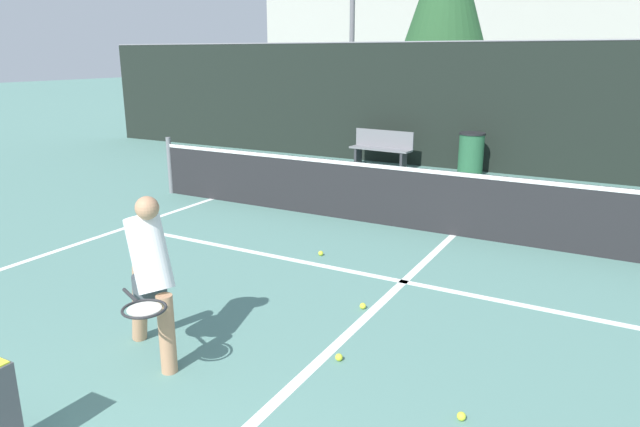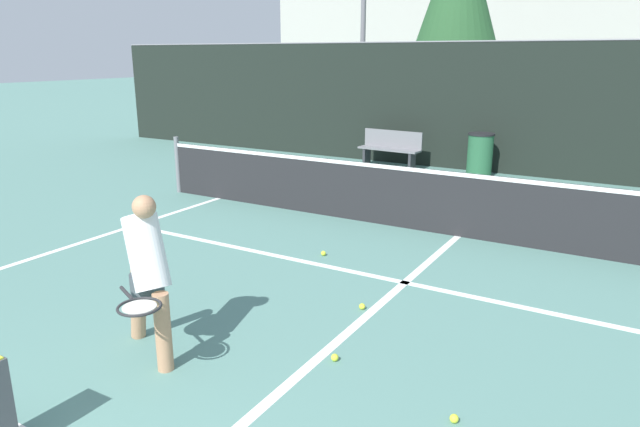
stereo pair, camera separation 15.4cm
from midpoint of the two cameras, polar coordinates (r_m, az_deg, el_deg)
The scene contains 14 objects.
court_service_line at distance 6.78m, azimuth 9.13°, elevation -6.83°, with size 8.25×0.10×0.01m, color white.
court_center_mark at distance 5.98m, azimuth 5.76°, elevation -9.87°, with size 0.10×5.96×0.01m, color white.
court_sideline_left at distance 8.72m, azimuth -22.25°, elevation -2.69°, with size 0.10×6.96×0.01m, color white.
net at distance 8.47m, azimuth 14.36°, elevation 1.07°, with size 11.09×0.09×1.07m.
fence_back at distance 13.12m, azimuth 20.92°, elevation 9.62°, with size 24.00×0.06×2.86m.
player_practicing at distance 5.04m, azimuth -16.09°, elevation -5.61°, with size 1.04×0.90×1.48m.
tennis_ball_scattered_0 at distance 4.50m, azimuth 14.28°, elevation -19.26°, with size 0.07×0.07×0.07m, color #D1E033.
tennis_ball_scattered_2 at distance 7.55m, azimuth 0.93°, elevation -4.00°, with size 0.07×0.07×0.07m, color #D1E033.
tennis_ball_scattered_3 at distance 6.05m, azimuth 4.96°, elevation -9.25°, with size 0.07×0.07×0.07m, color #D1E033.
tennis_ball_scattered_5 at distance 5.11m, azimuth 2.37°, elevation -14.20°, with size 0.07×0.07×0.07m, color #D1E033.
courtside_bench at distance 13.47m, azimuth 7.38°, elevation 6.52°, with size 1.51×0.49×0.86m.
trash_bin at distance 12.88m, azimuth 16.03°, elevation 5.67°, with size 0.56×0.56×0.94m.
parked_car at distance 17.94m, azimuth 8.71°, elevation 9.34°, with size 1.63×4.16×1.54m.
building_far at distance 31.18m, azimuth 27.44°, elevation 15.68°, with size 36.00×2.40×6.99m, color #B2ADA3.
Camera 2 is at (2.28, -0.25, 2.57)m, focal length 32.00 mm.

